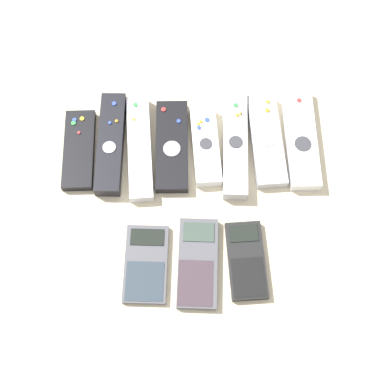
{
  "coord_description": "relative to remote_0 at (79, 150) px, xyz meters",
  "views": [
    {
      "loc": [
        -0.01,
        -0.33,
        0.9
      ],
      "look_at": [
        0.0,
        0.03,
        0.01
      ],
      "focal_mm": 50.0,
      "sensor_mm": 36.0,
      "label": 1
    }
  ],
  "objects": [
    {
      "name": "ground_plane",
      "position": [
        0.21,
        -0.12,
        -0.01
      ],
      "size": [
        3.0,
        3.0,
        0.0
      ],
      "primitive_type": "plane",
      "color": "beige"
    },
    {
      "name": "remote_0",
      "position": [
        0.0,
        0.0,
        0.0
      ],
      "size": [
        0.06,
        0.16,
        0.02
      ],
      "rotation": [
        0.0,
        0.0,
        -0.01
      ],
      "color": "black",
      "rests_on": "ground_plane"
    },
    {
      "name": "remote_1",
      "position": [
        0.06,
        0.01,
        0.01
      ],
      "size": [
        0.05,
        0.2,
        0.03
      ],
      "rotation": [
        0.0,
        0.0,
        -0.05
      ],
      "color": "black",
      "rests_on": "ground_plane"
    },
    {
      "name": "remote_2",
      "position": [
        0.11,
        -0.0,
        0.0
      ],
      "size": [
        0.05,
        0.21,
        0.02
      ],
      "rotation": [
        0.0,
        0.0,
        0.04
      ],
      "color": "silver",
      "rests_on": "ground_plane"
    },
    {
      "name": "remote_3",
      "position": [
        0.17,
        0.0,
        0.0
      ],
      "size": [
        0.06,
        0.18,
        0.02
      ],
      "rotation": [
        0.0,
        0.0,
        -0.02
      ],
      "color": "black",
      "rests_on": "ground_plane"
    },
    {
      "name": "remote_4",
      "position": [
        0.23,
        -0.0,
        0.0
      ],
      "size": [
        0.05,
        0.16,
        0.02
      ],
      "rotation": [
        0.0,
        0.0,
        0.04
      ],
      "color": "white",
      "rests_on": "ground_plane"
    },
    {
      "name": "remote_5",
      "position": [
        0.29,
        0.0,
        0.0
      ],
      "size": [
        0.06,
        0.22,
        0.03
      ],
      "rotation": [
        0.0,
        0.0,
        -0.06
      ],
      "color": "#B7B7BC",
      "rests_on": "ground_plane"
    },
    {
      "name": "remote_6",
      "position": [
        0.35,
        0.01,
        0.0
      ],
      "size": [
        0.06,
        0.19,
        0.02
      ],
      "rotation": [
        0.0,
        0.0,
        0.04
      ],
      "color": "#B7B7BC",
      "rests_on": "ground_plane"
    },
    {
      "name": "remote_7",
      "position": [
        0.41,
        0.01,
        0.0
      ],
      "size": [
        0.06,
        0.21,
        0.03
      ],
      "rotation": [
        0.0,
        0.0,
        -0.02
      ],
      "color": "white",
      "rests_on": "ground_plane"
    },
    {
      "name": "calculator_0",
      "position": [
        0.12,
        -0.22,
        -0.0
      ],
      "size": [
        0.08,
        0.14,
        0.01
      ],
      "rotation": [
        0.0,
        0.0,
        -0.06
      ],
      "color": "#4C4C51",
      "rests_on": "ground_plane"
    },
    {
      "name": "calculator_1",
      "position": [
        0.21,
        -0.22,
        -0.0
      ],
      "size": [
        0.08,
        0.16,
        0.02
      ],
      "rotation": [
        0.0,
        0.0,
        -0.07
      ],
      "color": "#4C4C51",
      "rests_on": "ground_plane"
    },
    {
      "name": "calculator_2",
      "position": [
        0.29,
        -0.22,
        -0.0
      ],
      "size": [
        0.07,
        0.14,
        0.02
      ],
      "rotation": [
        0.0,
        0.0,
        0.03
      ],
      "color": "black",
      "rests_on": "ground_plane"
    }
  ]
}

